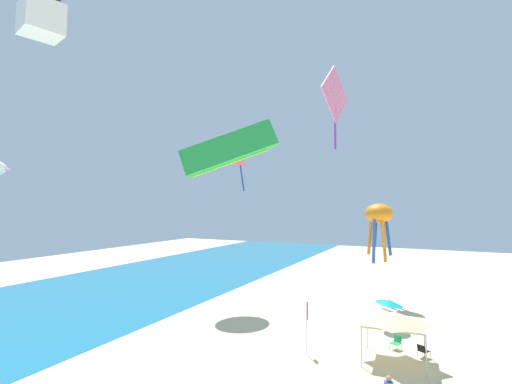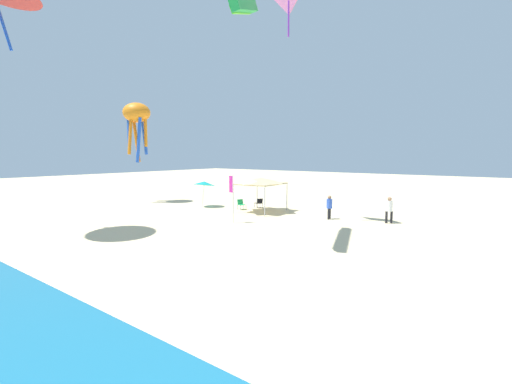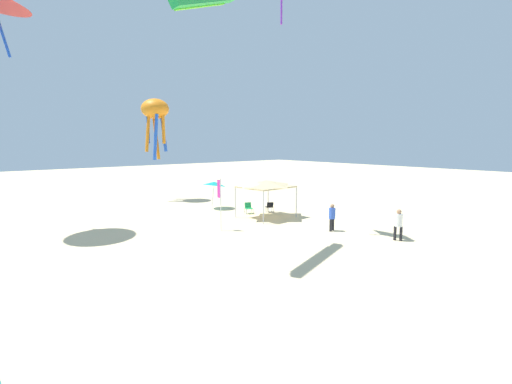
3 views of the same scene
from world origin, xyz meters
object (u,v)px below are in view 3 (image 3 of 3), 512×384
Objects in this scene: folding_chair_facing_ocean at (270,206)px; person_beachcomber at (332,215)px; canopy_tent at (266,184)px; banner_flag at (220,199)px; person_watching_sky at (398,222)px; kite_octopus_orange at (155,112)px; folding_chair_near_cooler at (248,207)px; beach_umbrella at (214,184)px.

folding_chair_facing_ocean is 7.09m from person_beachcomber.
banner_flag is (-1.24, 4.83, -0.47)m from canopy_tent.
person_beachcomber is at bearing -131.30° from banner_flag.
person_watching_sky is (-9.52, -1.27, -1.39)m from canopy_tent.
canopy_tent is at bearing -22.57° from kite_octopus_orange.
canopy_tent is 1.08× the size of banner_flag.
person_beachcomber is at bearing -63.45° from folding_chair_near_cooler.
banner_flag reaches higher than folding_chair_near_cooler.
folding_chair_near_cooler is 0.15× the size of kite_octopus_orange.
folding_chair_near_cooler is 13.23m from kite_octopus_orange.
beach_umbrella is 3.87m from folding_chair_near_cooler.
banner_flag is (-2.48, 6.32, 1.46)m from folding_chair_facing_ocean.
kite_octopus_orange is (11.33, 3.76, 7.57)m from folding_chair_facing_ocean.
person_beachcomber is (-4.50, -5.12, -0.96)m from banner_flag.
person_watching_sky is (-8.28, -6.10, -0.91)m from banner_flag.
folding_chair_near_cooler is at bearing 3.37° from folding_chair_facing_ocean.
canopy_tent is 5.49m from beach_umbrella.
beach_umbrella is at bearing 8.00° from canopy_tent.
beach_umbrella is at bearing 85.39° from person_beachcomber.
kite_octopus_orange is at bearing 87.97° from person_beachcomber.
person_beachcomber reaches higher than folding_chair_facing_ocean.
person_watching_sky is 0.32× the size of kite_octopus_orange.
folding_chair_facing_ocean is (-4.18, -2.25, -1.55)m from beach_umbrella.
canopy_tent is 4.27× the size of folding_chair_near_cooler.
kite_octopus_orange is at bearing 10.23° from canopy_tent.
beach_umbrella is 11.25m from person_beachcomber.
person_beachcomber is at bearing -24.86° from kite_octopus_orange.
person_watching_sky reaches higher than folding_chair_facing_ocean.
person_beachcomber is 19.78m from kite_octopus_orange.
folding_chair_near_cooler is (1.96, 0.02, -1.94)m from canopy_tent.
kite_octopus_orange is at bearing 166.97° from person_watching_sky.
banner_flag is (-6.66, 4.07, -0.09)m from beach_umbrella.
kite_octopus_orange reaches higher than person_watching_sky.
canopy_tent is 4.27× the size of folding_chair_facing_ocean.
folding_chair_facing_ocean is at bearing -50.13° from canopy_tent.
canopy_tent is 13.96m from kite_octopus_orange.
person_watching_sky is at bearing -23.70° from kite_octopus_orange.
beach_umbrella is 5.00m from folding_chair_facing_ocean.
canopy_tent is 1.48× the size of beach_umbrella.
kite_octopus_orange is (18.30, 2.55, 7.06)m from person_beachcomber.
canopy_tent reaches higher than beach_umbrella.
person_beachcomber is 3.92m from person_watching_sky.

